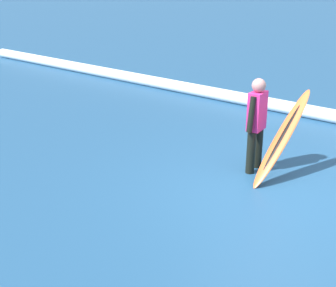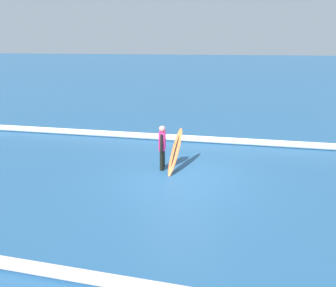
% 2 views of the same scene
% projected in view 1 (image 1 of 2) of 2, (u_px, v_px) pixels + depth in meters
% --- Properties ---
extents(ground_plane, '(198.02, 198.02, 0.00)m').
position_uv_depth(ground_plane, '(282.00, 191.00, 7.43)').
color(ground_plane, navy).
extents(surfer, '(0.22, 0.59, 1.53)m').
position_uv_depth(surfer, '(256.00, 120.00, 7.84)').
color(surfer, black).
rests_on(surfer, ground_plane).
extents(surfboard, '(0.46, 1.36, 1.33)m').
position_uv_depth(surfboard, '(282.00, 138.00, 7.68)').
color(surfboard, '#E55926').
rests_on(surfboard, ground_plane).
extents(wave_crest_foreground, '(19.78, 0.60, 0.29)m').
position_uv_depth(wave_crest_foreground, '(262.00, 102.00, 11.32)').
color(wave_crest_foreground, white).
rests_on(wave_crest_foreground, ground_plane).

